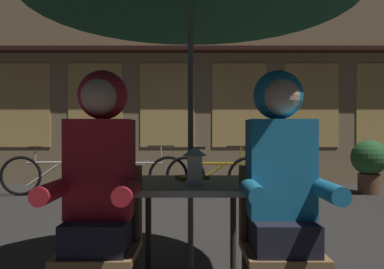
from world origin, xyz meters
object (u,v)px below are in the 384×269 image
person_left_hooded (101,173)px  potted_plant (370,162)px  cafe_table (192,198)px  person_right_hooded (282,173)px  bicycle_third (217,176)px  book (193,177)px  chair_right (280,237)px  bicycle_nearest (54,174)px  chair_left (103,237)px  bicycle_second (138,175)px  lantern (196,165)px

person_left_hooded → potted_plant: 5.60m
cafe_table → person_right_hooded: person_right_hooded is taller
bicycle_third → book: bicycle_third is taller
chair_right → person_left_hooded: 1.03m
chair_right → cafe_table: bearing=142.5°
chair_right → book: size_ratio=4.35×
chair_right → bicycle_nearest: 5.04m
chair_left → bicycle_third: (0.89, 3.97, -0.14)m
potted_plant → bicycle_nearest: bearing=-178.9°
chair_right → person_left_hooded: bearing=-176.6°
potted_plant → chair_right: bearing=-120.9°
bicycle_third → person_right_hooded: bearing=-89.0°
cafe_table → person_left_hooded: bearing=-138.4°
book → bicycle_second: bearing=83.7°
bicycle_second → book: 3.68m
chair_right → book: bearing=133.0°
bicycle_second → person_right_hooded: bearing=-71.4°
chair_left → bicycle_nearest: bearing=114.0°
person_left_hooded → bicycle_nearest: bearing=113.7°
lantern → chair_right: lantern is taller
person_left_hooded → person_right_hooded: 0.96m
chair_left → person_right_hooded: bearing=-3.4°
lantern → chair_right: bearing=-29.3°
lantern → potted_plant: 5.04m
potted_plant → bicycle_third: bearing=-173.3°
chair_right → bicycle_third: size_ratio=0.52×
bicycle_nearest → potted_plant: size_ratio=1.80×
person_right_hooded → chair_right: bearing=90.0°
chair_left → person_right_hooded: 1.03m
person_left_hooded → person_right_hooded: same height
bicycle_nearest → book: 4.38m
bicycle_second → potted_plant: potted_plant is taller
lantern → book: 0.27m
bicycle_second → cafe_table: bearing=-76.3°
lantern → person_left_hooded: 0.59m
cafe_table → book: bearing=86.2°
lantern → potted_plant: bearing=53.1°
bicycle_nearest → potted_plant: bearing=1.1°
chair_right → person_right_hooded: person_right_hooded is taller
lantern → person_left_hooded: size_ratio=0.17×
lantern → cafe_table: bearing=102.7°
lantern → person_left_hooded: person_left_hooded is taller
cafe_table → bicycle_second: bearing=103.7°
book → chair_right: bearing=-67.6°
cafe_table → lantern: 0.25m
cafe_table → bicycle_third: (0.41, 3.60, -0.29)m
chair_right → bicycle_second: chair_right is taller
bicycle_second → bicycle_third: (1.30, -0.07, 0.00)m
bicycle_nearest → bicycle_second: bearing=-5.4°
lantern → bicycle_nearest: size_ratio=0.14×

